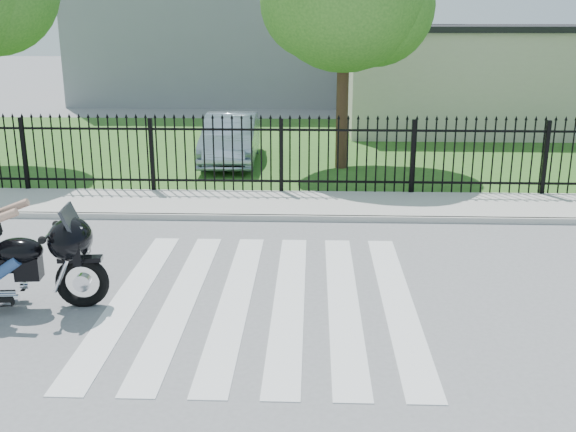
{
  "coord_description": "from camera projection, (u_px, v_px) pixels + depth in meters",
  "views": [
    {
      "loc": [
        0.73,
        -9.19,
        4.06
      ],
      "look_at": [
        0.34,
        1.01,
        1.0
      ],
      "focal_mm": 42.0,
      "sensor_mm": 36.0,
      "label": 1
    }
  ],
  "objects": [
    {
      "name": "parked_car",
      "position": [
        231.0,
        139.0,
        19.04
      ],
      "size": [
        1.54,
        4.14,
        1.35
      ],
      "primitive_type": "imported",
      "rotation": [
        0.0,
        0.0,
        0.03
      ],
      "color": "#8C9EB1",
      "rests_on": "grass_strip"
    },
    {
      "name": "curb",
      "position": [
        277.0,
        218.0,
        13.81
      ],
      "size": [
        40.0,
        0.12,
        0.12
      ],
      "primitive_type": "cube",
      "color": "#ADAAA3",
      "rests_on": "ground"
    },
    {
      "name": "building_low_roof",
      "position": [
        490.0,
        28.0,
        24.02
      ],
      "size": [
        10.2,
        6.2,
        0.2
      ],
      "primitive_type": "cube",
      "color": "black",
      "rests_on": "building_low"
    },
    {
      "name": "grass_strip",
      "position": [
        290.0,
        147.0,
        21.48
      ],
      "size": [
        40.0,
        12.0,
        0.02
      ],
      "primitive_type": "cube",
      "color": "#2C581E",
      "rests_on": "ground"
    },
    {
      "name": "building_low",
      "position": [
        486.0,
        81.0,
        24.55
      ],
      "size": [
        10.0,
        6.0,
        3.5
      ],
      "primitive_type": "cube",
      "color": "beige",
      "rests_on": "ground"
    },
    {
      "name": "sidewalk",
      "position": [
        279.0,
        205.0,
        14.76
      ],
      "size": [
        40.0,
        2.0,
        0.12
      ],
      "primitive_type": "cube",
      "color": "#ADAAA3",
      "rests_on": "ground"
    },
    {
      "name": "ground",
      "position": [
        262.0,
        300.0,
        9.99
      ],
      "size": [
        120.0,
        120.0,
        0.0
      ],
      "primitive_type": "plane",
      "color": "slate",
      "rests_on": "ground"
    },
    {
      "name": "iron_fence",
      "position": [
        281.0,
        158.0,
        15.48
      ],
      "size": [
        26.0,
        0.04,
        1.8
      ],
      "color": "black",
      "rests_on": "ground"
    },
    {
      "name": "crosswalk",
      "position": [
        262.0,
        299.0,
        9.99
      ],
      "size": [
        5.0,
        5.5,
        0.01
      ],
      "primitive_type": null,
      "color": "silver",
      "rests_on": "ground"
    }
  ]
}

